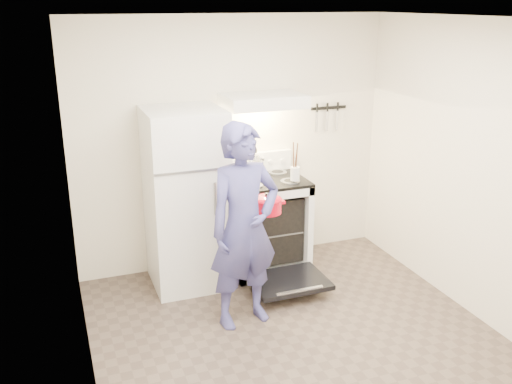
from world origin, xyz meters
The scene contains 15 objects.
floor centered at (0.00, 0.00, 0.00)m, with size 3.60×3.60×0.00m, color #4D4037.
back_wall centered at (0.00, 1.80, 1.25)m, with size 3.20×0.02×2.50m, color beige.
refrigerator centered at (-0.58, 1.45, 0.85)m, with size 0.70×0.70×1.70m, color silver.
stove_body centered at (0.23, 1.48, 0.46)m, with size 0.76×0.65×0.92m, color silver.
cooktop centered at (0.23, 1.48, 0.94)m, with size 0.76×0.65×0.03m, color black.
backsplash centered at (0.23, 1.76, 1.05)m, with size 0.76×0.07×0.20m, color silver.
oven_door centered at (0.23, 0.88, 0.12)m, with size 0.70×0.54×0.04m, color black.
oven_rack centered at (0.23, 1.48, 0.44)m, with size 0.60×0.52×0.01m, color slate.
range_hood centered at (0.23, 1.55, 1.71)m, with size 0.76×0.50×0.12m, color silver.
knife_strip centered at (1.05, 1.79, 1.55)m, with size 0.40×0.02×0.03m, color black.
pizza_stone centered at (0.30, 1.40, 0.45)m, with size 0.30×0.30×0.02m, color #826346.
tea_kettle centered at (0.15, 1.70, 1.10)m, with size 0.25×0.20×0.30m, color silver, non-canonical shape.
utensil_jar centered at (0.44, 1.26, 1.05)m, with size 0.09×0.09×0.13m, color silver.
person centered at (-0.31, 0.58, 0.86)m, with size 0.63×0.41×1.73m, color navy.
dutch_oven centered at (0.00, 0.86, 0.91)m, with size 0.33×0.26×0.22m, color #BC0619, non-canonical shape.
Camera 1 is at (-1.72, -3.49, 2.62)m, focal length 40.00 mm.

